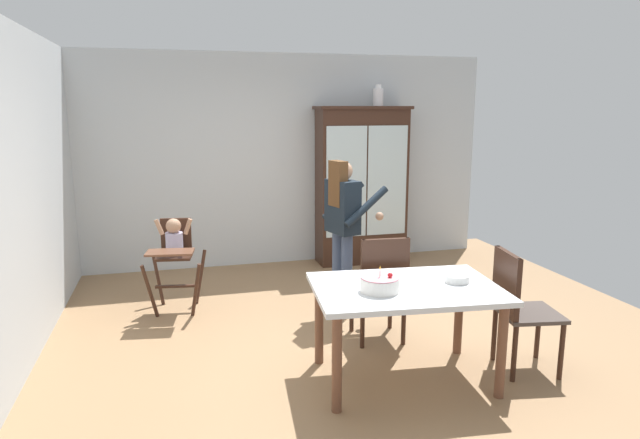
# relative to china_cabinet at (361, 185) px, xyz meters

# --- Properties ---
(ground_plane) EXTENTS (6.24, 6.24, 0.00)m
(ground_plane) POSITION_rel_china_cabinet_xyz_m (-0.93, -2.37, -1.03)
(ground_plane) COLOR #93704C
(wall_back) EXTENTS (5.32, 0.06, 2.70)m
(wall_back) POSITION_rel_china_cabinet_xyz_m (-0.93, 0.26, 0.32)
(wall_back) COLOR silver
(wall_back) RESTS_ON ground_plane
(wall_left) EXTENTS (0.06, 5.32, 2.70)m
(wall_left) POSITION_rel_china_cabinet_xyz_m (-3.56, -2.37, 0.32)
(wall_left) COLOR silver
(wall_left) RESTS_ON ground_plane
(china_cabinet) EXTENTS (1.21, 0.48, 2.05)m
(china_cabinet) POSITION_rel_china_cabinet_xyz_m (0.00, 0.00, 0.00)
(china_cabinet) COLOR #382116
(china_cabinet) RESTS_ON ground_plane
(ceramic_vase) EXTENTS (0.13, 0.13, 0.27)m
(ceramic_vase) POSITION_rel_china_cabinet_xyz_m (0.21, 0.00, 1.14)
(ceramic_vase) COLOR white
(ceramic_vase) RESTS_ON china_cabinet
(high_chair_with_toddler) EXTENTS (0.65, 0.75, 0.95)m
(high_chair_with_toddler) POSITION_rel_china_cabinet_xyz_m (-2.40, -1.25, -0.37)
(high_chair_with_toddler) COLOR #382116
(high_chair_with_toddler) RESTS_ON ground_plane
(adult_person) EXTENTS (0.60, 0.59, 1.53)m
(adult_person) POSITION_rel_china_cabinet_xyz_m (-0.78, -1.73, -0.06)
(adult_person) COLOR #3D4C6B
(adult_person) RESTS_ON ground_plane
(dining_table) EXTENTS (1.44, 1.05, 0.74)m
(dining_table) POSITION_rel_china_cabinet_xyz_m (-0.75, -3.21, -0.39)
(dining_table) COLOR silver
(dining_table) RESTS_ON ground_plane
(birthday_cake) EXTENTS (0.28, 0.28, 0.19)m
(birthday_cake) POSITION_rel_china_cabinet_xyz_m (-0.99, -3.27, -0.23)
(birthday_cake) COLOR white
(birthday_cake) RESTS_ON dining_table
(serving_bowl) EXTENTS (0.18, 0.18, 0.05)m
(serving_bowl) POSITION_rel_china_cabinet_xyz_m (-0.35, -3.22, -0.26)
(serving_bowl) COLOR silver
(serving_bowl) RESTS_ON dining_table
(dining_chair_far_side) EXTENTS (0.47, 0.47, 0.96)m
(dining_chair_far_side) POSITION_rel_china_cabinet_xyz_m (-0.69, -2.53, -0.47)
(dining_chair_far_side) COLOR #382116
(dining_chair_far_side) RESTS_ON ground_plane
(dining_chair_right_end) EXTENTS (0.51, 0.51, 0.96)m
(dining_chair_right_end) POSITION_rel_china_cabinet_xyz_m (0.14, -3.29, -0.47)
(dining_chair_right_end) COLOR #382116
(dining_chair_right_end) RESTS_ON ground_plane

